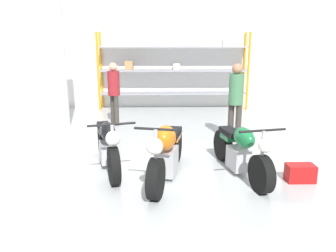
% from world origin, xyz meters
% --- Properties ---
extents(ground_plane, '(30.00, 30.00, 0.00)m').
position_xyz_m(ground_plane, '(0.00, 0.00, 0.00)').
color(ground_plane, '#B2B7B7').
extents(back_wall, '(30.00, 0.08, 3.60)m').
position_xyz_m(back_wall, '(0.00, 6.03, 1.80)').
color(back_wall, white).
rests_on(back_wall, ground_plane).
extents(shelving_rack, '(4.97, 0.63, 2.53)m').
position_xyz_m(shelving_rack, '(0.29, 5.66, 1.32)').
color(shelving_rack, orange).
rests_on(shelving_rack, ground_plane).
extents(support_pillar, '(0.28, 0.28, 3.60)m').
position_xyz_m(support_pillar, '(-2.72, 3.30, 1.80)').
color(support_pillar, silver).
rests_on(support_pillar, ground_plane).
extents(motorcycle_black, '(0.92, 2.06, 0.97)m').
position_xyz_m(motorcycle_black, '(-1.06, 0.14, 0.43)').
color(motorcycle_black, black).
rests_on(motorcycle_black, ground_plane).
extents(motorcycle_orange, '(0.78, 2.12, 1.03)m').
position_xyz_m(motorcycle_orange, '(-0.04, -0.33, 0.45)').
color(motorcycle_orange, black).
rests_on(motorcycle_orange, ground_plane).
extents(motorcycle_green, '(0.79, 2.03, 0.96)m').
position_xyz_m(motorcycle_green, '(1.19, -0.19, 0.42)').
color(motorcycle_green, black).
rests_on(motorcycle_green, ground_plane).
extents(person_browsing, '(0.44, 0.44, 1.74)m').
position_xyz_m(person_browsing, '(1.52, 1.76, 1.03)').
color(person_browsing, '#38332D').
rests_on(person_browsing, ground_plane).
extents(person_near_rack, '(0.45, 0.45, 1.67)m').
position_xyz_m(person_near_rack, '(-1.38, 3.39, 0.98)').
color(person_near_rack, '#38332D').
rests_on(person_near_rack, ground_plane).
extents(toolbox, '(0.44, 0.26, 0.28)m').
position_xyz_m(toolbox, '(2.10, -0.50, 0.14)').
color(toolbox, red).
rests_on(toolbox, ground_plane).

